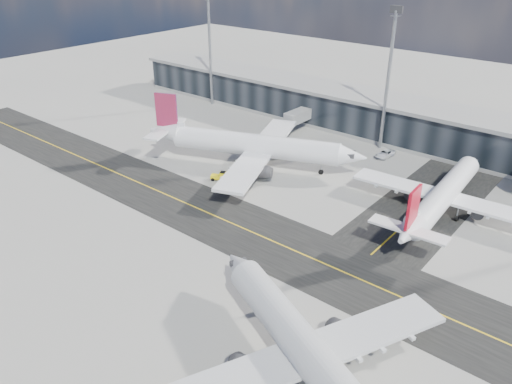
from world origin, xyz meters
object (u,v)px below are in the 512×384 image
at_px(airliner_redtail, 443,195).
at_px(service_van, 385,154).
at_px(airliner_af, 252,145).
at_px(baggage_tug, 220,176).
at_px(airliner_near, 313,360).

bearing_deg(airliner_redtail, service_van, 134.23).
distance_m(airliner_af, service_van, 27.90).
bearing_deg(baggage_tug, airliner_af, 151.29).
relative_size(airliner_redtail, service_van, 7.08).
distance_m(airliner_af, airliner_redtail, 36.53).
distance_m(airliner_af, airliner_near, 55.23).
xyz_separation_m(airliner_redtail, airliner_near, (3.49, -42.61, 0.28)).
height_order(airliner_redtail, airliner_near, airliner_near).
relative_size(airliner_near, service_van, 7.28).
xyz_separation_m(airliner_near, baggage_tug, (-39.96, 29.26, -2.96)).
height_order(airliner_redtail, service_van, airliner_redtail).
height_order(airliner_redtail, baggage_tug, airliner_redtail).
height_order(airliner_af, baggage_tug, airliner_af).
relative_size(baggage_tug, service_van, 0.60).
height_order(airliner_near, service_van, airliner_near).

